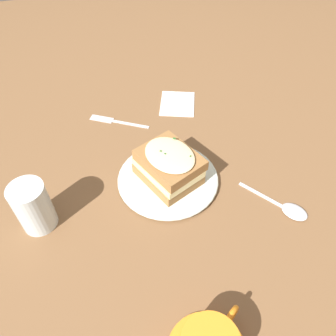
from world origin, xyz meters
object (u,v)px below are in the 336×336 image
(sandwich, at_px, (169,166))
(water_glass, at_px, (33,207))
(fork, at_px, (112,121))
(dinner_plate, at_px, (168,179))
(napkin, at_px, (177,103))
(spoon, at_px, (290,210))

(sandwich, bearing_deg, water_glass, -79.38)
(water_glass, bearing_deg, fork, 149.10)
(dinner_plate, height_order, sandwich, sandwich)
(dinner_plate, height_order, napkin, dinner_plate)
(sandwich, relative_size, water_glass, 1.51)
(water_glass, bearing_deg, sandwich, 100.62)
(spoon, bearing_deg, sandwich, -69.59)
(dinner_plate, height_order, fork, dinner_plate)
(dinner_plate, height_order, spoon, dinner_plate)
(sandwich, height_order, napkin, sandwich)
(fork, relative_size, spoon, 1.13)
(water_glass, relative_size, spoon, 0.79)
(dinner_plate, xyz_separation_m, spoon, (0.14, 0.24, -0.00))
(napkin, bearing_deg, dinner_plate, -17.76)
(water_glass, bearing_deg, spoon, 80.74)
(sandwich, xyz_separation_m, napkin, (-0.29, 0.09, -0.05))
(sandwich, distance_m, napkin, 0.30)
(fork, distance_m, spoon, 0.52)
(fork, bearing_deg, spoon, -110.56)
(dinner_plate, distance_m, spoon, 0.28)
(dinner_plate, bearing_deg, sandwich, 100.25)
(water_glass, height_order, spoon, water_glass)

